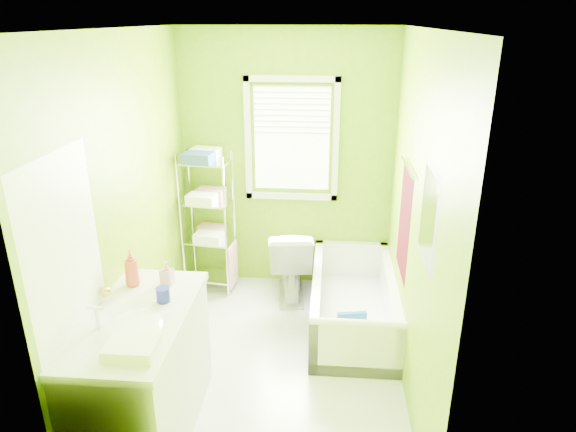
# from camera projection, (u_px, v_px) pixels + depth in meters

# --- Properties ---
(ground) EXTENTS (2.90, 2.90, 0.00)m
(ground) POSITION_uv_depth(u_px,v_px,m) (272.00, 362.00, 4.24)
(ground) COLOR silver
(ground) RESTS_ON ground
(room_envelope) EXTENTS (2.14, 2.94, 2.62)m
(room_envelope) POSITION_uv_depth(u_px,v_px,m) (269.00, 184.00, 3.68)
(room_envelope) COLOR #689507
(room_envelope) RESTS_ON ground
(window) EXTENTS (0.92, 0.05, 1.22)m
(window) POSITION_uv_depth(u_px,v_px,m) (292.00, 133.00, 4.98)
(window) COLOR white
(window) RESTS_ON ground
(door) EXTENTS (0.09, 0.80, 2.00)m
(door) POSITION_uv_depth(u_px,v_px,m) (76.00, 319.00, 3.04)
(door) COLOR white
(door) RESTS_ON ground
(right_wall_decor) EXTENTS (0.04, 1.48, 1.17)m
(right_wall_decor) POSITION_uv_depth(u_px,v_px,m) (413.00, 219.00, 3.66)
(right_wall_decor) COLOR #42070B
(right_wall_decor) RESTS_ON ground
(bathtub) EXTENTS (0.74, 1.59, 0.51)m
(bathtub) POSITION_uv_depth(u_px,v_px,m) (353.00, 309.00, 4.70)
(bathtub) COLOR white
(bathtub) RESTS_ON ground
(toilet) EXTENTS (0.51, 0.79, 0.76)m
(toilet) POSITION_uv_depth(u_px,v_px,m) (290.00, 261.00, 5.14)
(toilet) COLOR white
(toilet) RESTS_ON ground
(vanity) EXTENTS (0.63, 1.22, 1.18)m
(vanity) POSITION_uv_depth(u_px,v_px,m) (143.00, 372.00, 3.37)
(vanity) COLOR silver
(vanity) RESTS_ON ground
(wire_shelf_unit) EXTENTS (0.53, 0.42, 1.48)m
(wire_shelf_unit) POSITION_uv_depth(u_px,v_px,m) (208.00, 208.00, 5.10)
(wire_shelf_unit) COLOR silver
(wire_shelf_unit) RESTS_ON ground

